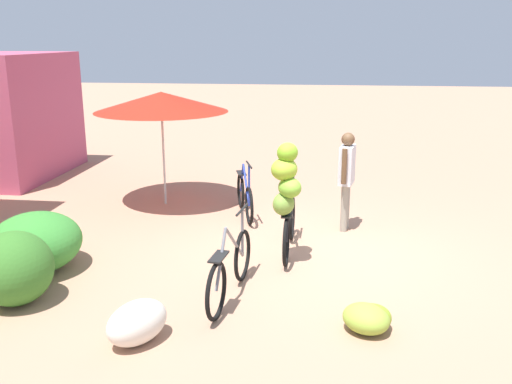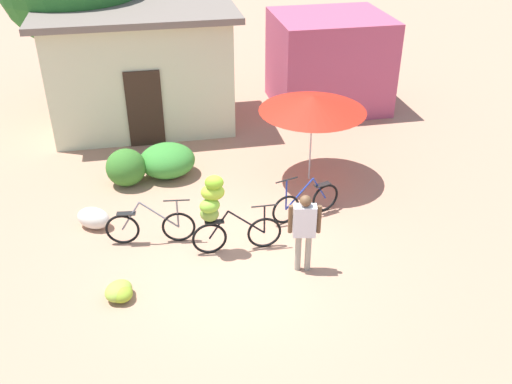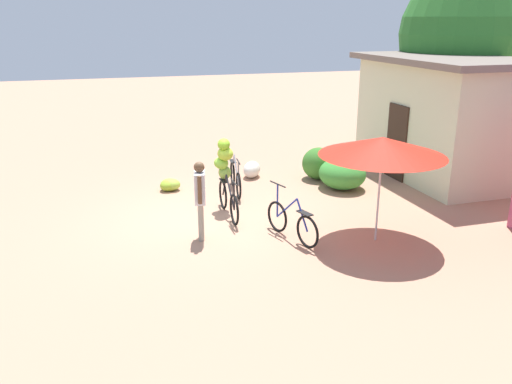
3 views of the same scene
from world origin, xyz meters
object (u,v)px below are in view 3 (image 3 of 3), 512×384
Objects in this scene: bicycle_center_loaded at (292,222)px; produce_sack at (252,169)px; tree_behind_building at (464,35)px; building_low at (442,117)px; banana_pile_on_ground at (170,185)px; person_vendor at (200,193)px; bicycle_leftmost at (235,178)px; bicycle_near_pile at (225,170)px; market_umbrella at (382,146)px.

produce_sack is at bearing 173.80° from bicycle_center_loaded.
tree_behind_building reaches higher than bicycle_center_loaded.
building_low reaches higher than banana_pile_on_ground.
bicycle_center_loaded is at bearing 72.65° from person_vendor.
bicycle_leftmost is 1.10× the size of person_vendor.
tree_behind_building is 9.26m from bicycle_center_loaded.
bicycle_near_pile reaches higher than bicycle_center_loaded.
tree_behind_building is 8.09× the size of banana_pile_on_ground.
bicycle_near_pile reaches higher than banana_pile_on_ground.
banana_pile_on_ground is (0.98, -9.04, -3.55)m from tree_behind_building.
bicycle_near_pile is 2.46× the size of produce_sack.
bicycle_near_pile is at bearing -156.00° from bicycle_center_loaded.
building_low reaches higher than bicycle_center_loaded.
tree_behind_building is 3.60× the size of bicycle_center_loaded.
tree_behind_building is 2.35× the size of market_umbrella.
person_vendor reaches higher than bicycle_leftmost.
produce_sack is at bearing -86.06° from tree_behind_building.
market_umbrella is 3.57m from bicycle_near_pile.
tree_behind_building is at bearing 134.78° from building_low.
bicycle_leftmost is 1.00× the size of bicycle_near_pile.
bicycle_center_loaded is 4.24m from banana_pile_on_ground.
person_vendor reaches higher than produce_sack.
banana_pile_on_ground is (-0.61, -1.56, -0.21)m from bicycle_leftmost.
person_vendor is (2.66, -1.40, 0.60)m from bicycle_leftmost.
market_umbrella reaches higher than bicycle_near_pile.
market_umbrella is at bearing 72.02° from person_vendor.
tree_behind_building is 8.96m from bicycle_near_pile.
bicycle_center_loaded is (1.92, 0.86, -0.61)m from bicycle_near_pile.
market_umbrella reaches higher than banana_pile_on_ground.
person_vendor is at bearing -107.98° from market_umbrella.
produce_sack is (-1.13, 0.76, -0.14)m from bicycle_leftmost.
produce_sack reaches higher than banana_pile_on_ground.
building_low is 3.27× the size of person_vendor.
bicycle_near_pile is at bearing 27.88° from banana_pile_on_ground.
bicycle_near_pile is (-2.45, -2.42, -0.92)m from market_umbrella.
tree_behind_building is 10.22m from person_vendor.
market_umbrella reaches higher than person_vendor.
person_vendor is at bearing -29.73° from produce_sack.
tree_behind_building is (-1.69, 1.70, 2.07)m from building_low.
bicycle_center_loaded reaches higher than banana_pile_on_ground.
tree_behind_building reaches higher than building_low.
bicycle_center_loaded reaches higher than produce_sack.
market_umbrella is 3.40× the size of produce_sack.
banana_pile_on_ground is at bearing -152.12° from bicycle_near_pile.
bicycle_center_loaded reaches higher than bicycle_leftmost.
produce_sack is (-1.22, -5.02, -1.40)m from building_low.
bicycle_center_loaded is 0.99× the size of person_vendor.
bicycle_leftmost is 1.69m from banana_pile_on_ground.
tree_behind_building is 7.99× the size of produce_sack.
market_umbrella reaches higher than bicycle_center_loaded.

